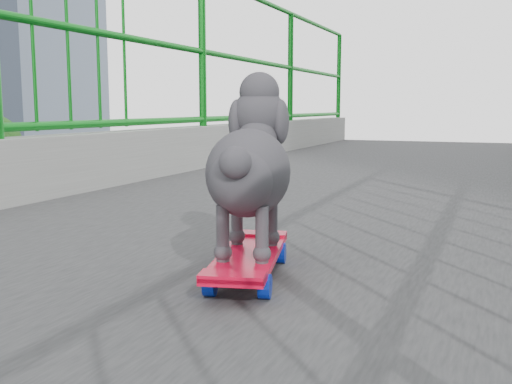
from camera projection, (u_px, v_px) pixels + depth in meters
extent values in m
cylinder|color=#0C7418|center=(290.00, 68.00, 6.27)|extent=(0.06, 0.06, 1.10)
cube|color=red|center=(249.00, 256.00, 1.55)|extent=(0.26, 0.53, 0.02)
cube|color=#99999E|center=(237.00, 281.00, 1.39)|extent=(0.10, 0.05, 0.02)
cylinder|color=#071F9F|center=(210.00, 284.00, 1.41)|extent=(0.04, 0.06, 0.06)
sphere|color=yellow|center=(210.00, 284.00, 1.41)|extent=(0.03, 0.03, 0.03)
cylinder|color=#071F9F|center=(265.00, 286.00, 1.39)|extent=(0.04, 0.06, 0.06)
sphere|color=yellow|center=(265.00, 286.00, 1.39)|extent=(0.03, 0.03, 0.03)
cube|color=#99999E|center=(258.00, 248.00, 1.71)|extent=(0.10, 0.05, 0.02)
cylinder|color=#071F9F|center=(236.00, 251.00, 1.72)|extent=(0.04, 0.06, 0.06)
sphere|color=yellow|center=(236.00, 251.00, 1.72)|extent=(0.03, 0.03, 0.03)
cylinder|color=#071F9F|center=(281.00, 253.00, 1.70)|extent=(0.04, 0.06, 0.06)
sphere|color=yellow|center=(281.00, 253.00, 1.70)|extent=(0.03, 0.03, 0.03)
ellipsoid|color=#28262A|center=(249.00, 173.00, 1.52)|extent=(0.29, 0.37, 0.22)
sphere|color=#28262A|center=(259.00, 115.00, 1.68)|extent=(0.15, 0.15, 0.15)
sphere|color=black|center=(264.00, 121.00, 1.78)|extent=(0.03, 0.03, 0.03)
sphere|color=#28262A|center=(235.00, 162.00, 1.34)|extent=(0.07, 0.07, 0.07)
cylinder|color=#28262A|center=(237.00, 219.00, 1.64)|extent=(0.03, 0.03, 0.14)
cylinder|color=#28262A|center=(272.00, 220.00, 1.63)|extent=(0.03, 0.03, 0.14)
cylinder|color=#28262A|center=(223.00, 233.00, 1.46)|extent=(0.03, 0.03, 0.14)
cylinder|color=#28262A|center=(262.00, 235.00, 1.44)|extent=(0.03, 0.03, 0.14)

